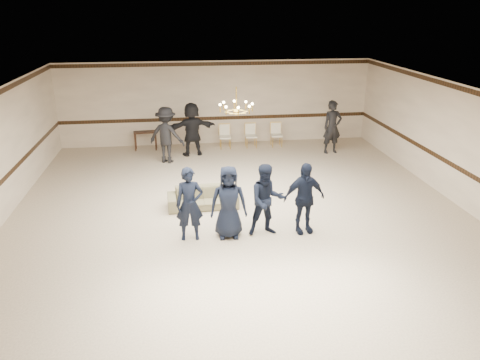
# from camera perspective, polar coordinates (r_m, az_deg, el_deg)

# --- Properties ---
(room) EXTENTS (12.01, 14.01, 3.21)m
(room) POSITION_cam_1_polar(r_m,az_deg,el_deg) (11.53, 0.18, 2.67)
(room) COLOR beige
(room) RESTS_ON ground
(chair_rail) EXTENTS (12.00, 0.02, 0.14)m
(chair_rail) POSITION_cam_1_polar(r_m,az_deg,el_deg) (18.38, -2.83, 7.58)
(chair_rail) COLOR #341E0F
(chair_rail) RESTS_ON wall_back
(crown_molding) EXTENTS (12.00, 0.02, 0.14)m
(crown_molding) POSITION_cam_1_polar(r_m,az_deg,el_deg) (18.03, -2.95, 14.03)
(crown_molding) COLOR #341E0F
(crown_molding) RESTS_ON wall_back
(chandelier) EXTENTS (0.94, 0.94, 0.89)m
(chandelier) POSITION_cam_1_polar(r_m,az_deg,el_deg) (12.17, -0.47, 9.84)
(chandelier) COLOR gold
(chandelier) RESTS_ON ceiling
(boy_a) EXTENTS (0.64, 0.42, 1.75)m
(boy_a) POSITION_cam_1_polar(r_m,az_deg,el_deg) (10.75, -6.20, -2.97)
(boy_a) COLOR black
(boy_a) RESTS_ON floor
(boy_b) EXTENTS (0.88, 0.60, 1.75)m
(boy_b) POSITION_cam_1_polar(r_m,az_deg,el_deg) (10.80, -1.42, -2.73)
(boy_b) COLOR black
(boy_b) RESTS_ON floor
(boy_c) EXTENTS (0.89, 0.71, 1.75)m
(boy_c) POSITION_cam_1_polar(r_m,az_deg,el_deg) (10.92, 3.29, -2.48)
(boy_c) COLOR black
(boy_c) RESTS_ON floor
(boy_d) EXTENTS (1.08, 0.57, 1.75)m
(boy_d) POSITION_cam_1_polar(r_m,az_deg,el_deg) (11.12, 7.85, -2.22)
(boy_d) COLOR black
(boy_d) RESTS_ON floor
(settee) EXTENTS (1.92, 0.82, 0.55)m
(settee) POSITION_cam_1_polar(r_m,az_deg,el_deg) (12.62, -4.57, -2.17)
(settee) COLOR #686145
(settee) RESTS_ON floor
(adult_left) EXTENTS (1.44, 1.16, 1.94)m
(adult_left) POSITION_cam_1_polar(r_m,az_deg,el_deg) (16.23, -9.00, 5.46)
(adult_left) COLOR black
(adult_left) RESTS_ON floor
(adult_mid) EXTENTS (1.88, 0.88, 1.94)m
(adult_mid) POSITION_cam_1_polar(r_m,az_deg,el_deg) (16.90, -5.91, 6.23)
(adult_mid) COLOR black
(adult_mid) RESTS_ON floor
(adult_right) EXTENTS (0.77, 0.56, 1.94)m
(adult_right) POSITION_cam_1_polar(r_m,az_deg,el_deg) (17.42, 11.25, 6.37)
(adult_right) COLOR black
(adult_right) RESTS_ON floor
(banquet_chair_left) EXTENTS (0.44, 0.44, 0.90)m
(banquet_chair_left) POSITION_cam_1_polar(r_m,az_deg,el_deg) (17.79, -1.84, 5.32)
(banquet_chair_left) COLOR #ECE2C6
(banquet_chair_left) RESTS_ON floor
(banquet_chair_mid) EXTENTS (0.45, 0.45, 0.90)m
(banquet_chair_mid) POSITION_cam_1_polar(r_m,az_deg,el_deg) (17.92, 1.36, 5.43)
(banquet_chair_mid) COLOR #ECE2C6
(banquet_chair_mid) RESTS_ON floor
(banquet_chair_right) EXTENTS (0.47, 0.47, 0.90)m
(banquet_chair_right) POSITION_cam_1_polar(r_m,az_deg,el_deg) (18.10, 4.50, 5.53)
(banquet_chair_right) COLOR #ECE2C6
(banquet_chair_right) RESTS_ON floor
(console_table) EXTENTS (0.88, 0.44, 0.71)m
(console_table) POSITION_cam_1_polar(r_m,az_deg,el_deg) (17.97, -11.49, 4.76)
(console_table) COLOR #361B12
(console_table) RESTS_ON floor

